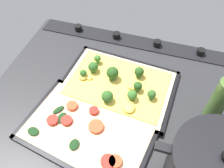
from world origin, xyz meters
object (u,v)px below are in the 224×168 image
object	(u,v)px
baking_tray_front	(118,86)
baking_tray_back	(88,131)
broccoli_pizza	(117,84)
veggie_pizza_back	(87,130)
oil_bottle	(220,99)

from	to	relation	value
baking_tray_front	baking_tray_back	size ratio (longest dim) A/B	0.95
broccoli_pizza	baking_tray_back	xyz separation A→B (cm)	(3.40, 17.61, -1.44)
broccoli_pizza	veggie_pizza_back	bearing A→B (deg)	78.54
baking_tray_front	veggie_pizza_back	size ratio (longest dim) A/B	1.03
broccoli_pizza	baking_tray_back	distance (cm)	17.99
baking_tray_back	veggie_pizza_back	distance (cm)	0.74
baking_tray_front	baking_tray_back	world-z (taller)	same
baking_tray_back	oil_bottle	world-z (taller)	oil_bottle
broccoli_pizza	veggie_pizza_back	world-z (taller)	broccoli_pizza
oil_bottle	broccoli_pizza	bearing A→B (deg)	-4.17
baking_tray_back	veggie_pizza_back	world-z (taller)	veggie_pizza_back
broccoli_pizza	veggie_pizza_back	distance (cm)	18.09
veggie_pizza_back	oil_bottle	bearing A→B (deg)	-154.33
baking_tray_front	baking_tray_back	distance (cm)	18.21
baking_tray_front	baking_tray_back	xyz separation A→B (cm)	(3.51, 17.87, 0.00)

